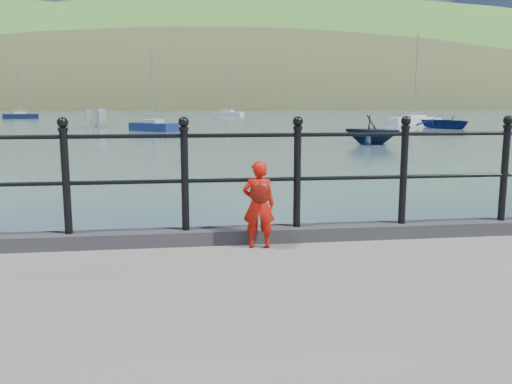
{
  "coord_description": "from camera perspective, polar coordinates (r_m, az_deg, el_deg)",
  "views": [
    {
      "loc": [
        -0.62,
        -5.81,
        2.5
      ],
      "look_at": [
        0.15,
        -0.2,
        1.55
      ],
      "focal_mm": 38.0,
      "sensor_mm": 36.0,
      "label": 1
    }
  ],
  "objects": [
    {
      "name": "ground",
      "position": [
        6.35,
        -1.59,
        -13.66
      ],
      "size": [
        600.0,
        600.0,
        0.0
      ],
      "primitive_type": "plane",
      "color": "#2D4251",
      "rests_on": "ground"
    },
    {
      "name": "kerb",
      "position": [
        5.87,
        -1.48,
        -4.53
      ],
      "size": [
        60.0,
        0.3,
        0.15
      ],
      "primitive_type": "cube",
      "color": "#28282B",
      "rests_on": "quay"
    },
    {
      "name": "railing",
      "position": [
        5.73,
        -1.51,
        2.75
      ],
      "size": [
        18.11,
        0.11,
        1.2
      ],
      "color": "black",
      "rests_on": "kerb"
    },
    {
      "name": "far_shore",
      "position": [
        249.56,
        1.25,
        3.73
      ],
      "size": [
        830.0,
        200.0,
        156.0
      ],
      "color": "#333A21",
      "rests_on": "ground"
    },
    {
      "name": "child",
      "position": [
        5.55,
        0.29,
        -1.22
      ],
      "size": [
        0.35,
        0.31,
        0.91
      ],
      "rotation": [
        0.0,
        0.0,
        3.02
      ],
      "color": "red",
      "rests_on": "quay"
    },
    {
      "name": "launch_blue",
      "position": [
        54.63,
        19.43,
        6.97
      ],
      "size": [
        5.25,
        6.54,
        1.2
      ],
      "primitive_type": "imported",
      "rotation": [
        0.0,
        0.0,
        0.21
      ],
      "color": "navy",
      "rests_on": "ground"
    },
    {
      "name": "launch_white",
      "position": [
        55.1,
        -16.41,
        7.51
      ],
      "size": [
        3.01,
        5.24,
        1.91
      ],
      "primitive_type": "imported",
      "rotation": [
        0.0,
        0.0,
        0.25
      ],
      "color": "silver",
      "rests_on": "ground"
    },
    {
      "name": "launch_navy",
      "position": [
        32.78,
        12.1,
        6.43
      ],
      "size": [
        4.31,
        4.23,
        1.72
      ],
      "primitive_type": "imported",
      "rotation": [
        0.0,
        0.0,
        0.92
      ],
      "color": "black",
      "rests_on": "ground"
    },
    {
      "name": "sailboat_far",
      "position": [
        65.01,
        16.28,
        7.22
      ],
      "size": [
        7.38,
        4.82,
        10.19
      ],
      "rotation": [
        0.0,
        0.0,
        0.43
      ],
      "color": "silver",
      "rests_on": "ground"
    },
    {
      "name": "sailboat_port",
      "position": [
        47.44,
        -10.74,
        6.72
      ],
      "size": [
        4.38,
        4.46,
        7.06
      ],
      "rotation": [
        0.0,
        0.0,
        -0.8
      ],
      "color": "navy",
      "rests_on": "ground"
    },
    {
      "name": "sailboat_deep",
      "position": [
        96.95,
        -3.03,
        8.21
      ],
      "size": [
        5.86,
        4.63,
        8.69
      ],
      "rotation": [
        0.0,
        0.0,
        -0.57
      ],
      "color": "silver",
      "rests_on": "ground"
    },
    {
      "name": "sailboat_left",
      "position": [
        88.27,
        -23.53,
        7.31
      ],
      "size": [
        5.14,
        2.85,
        7.15
      ],
      "rotation": [
        0.0,
        0.0,
        0.29
      ],
      "color": "black",
      "rests_on": "ground"
    }
  ]
}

